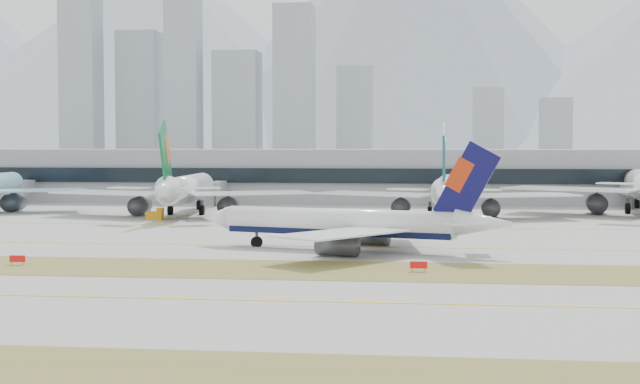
# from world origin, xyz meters

# --- Properties ---
(ground) EXTENTS (3000.00, 3000.00, 0.00)m
(ground) POSITION_xyz_m (0.00, 0.00, 0.00)
(ground) COLOR #A4A199
(ground) RESTS_ON ground
(apron_markings) EXTENTS (360.00, 122.22, 0.06)m
(apron_markings) POSITION_xyz_m (0.00, -53.95, 0.02)
(apron_markings) COLOR olive
(apron_markings) RESTS_ON ground
(taxiing_airliner) EXTENTS (49.76, 42.46, 17.01)m
(taxiing_airliner) POSITION_xyz_m (10.46, -10.30, 4.10)
(taxiing_airliner) COLOR white
(taxiing_airliner) RESTS_ON ground
(widebody_eva) EXTENTS (60.51, 59.37, 21.63)m
(widebody_eva) POSITION_xyz_m (-33.09, 54.79, 5.75)
(widebody_eva) COLOR white
(widebody_eva) RESTS_ON ground
(widebody_cathay) EXTENTS (59.13, 57.82, 21.09)m
(widebody_cathay) POSITION_xyz_m (26.69, 57.58, 5.61)
(widebody_cathay) COLOR white
(widebody_cathay) RESTS_ON ground
(terminal) EXTENTS (280.00, 43.10, 15.00)m
(terminal) POSITION_xyz_m (0.00, 114.84, 7.50)
(terminal) COLOR gray
(terminal) RESTS_ON ground
(hold_sign_left) EXTENTS (2.20, 0.15, 1.35)m
(hold_sign_left) POSITION_xyz_m (-32.61, -32.00, 0.88)
(hold_sign_left) COLOR red
(hold_sign_left) RESTS_ON ground
(hold_sign_right) EXTENTS (2.20, 0.15, 1.35)m
(hold_sign_right) POSITION_xyz_m (21.08, -32.00, 0.88)
(hold_sign_right) COLOR red
(hold_sign_right) RESTS_ON ground
(gse_b) EXTENTS (3.55, 2.00, 2.60)m
(gse_b) POSITION_xyz_m (-36.02, 41.40, 1.05)
(gse_b) COLOR orange
(gse_b) RESTS_ON ground
(gse_c) EXTENTS (3.55, 2.00, 2.60)m
(gse_c) POSITION_xyz_m (28.95, 45.47, 1.05)
(gse_c) COLOR orange
(gse_c) RESTS_ON ground
(city_skyline) EXTENTS (342.00, 49.80, 140.00)m
(city_skyline) POSITION_xyz_m (-106.76, 453.42, 49.80)
(city_skyline) COLOR #8B949E
(city_skyline) RESTS_ON ground
(mountain_ridge) EXTENTS (2830.00, 1120.00, 470.00)m
(mountain_ridge) POSITION_xyz_m (33.00, 1404.14, 181.85)
(mountain_ridge) COLOR #9EA8B7
(mountain_ridge) RESTS_ON ground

